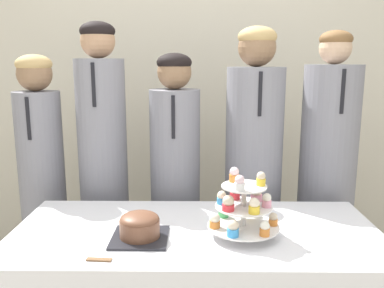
# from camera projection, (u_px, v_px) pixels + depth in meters

# --- Properties ---
(wall_back) EXTENTS (9.00, 0.06, 2.70)m
(wall_back) POSITION_uv_depth(u_px,v_px,m) (196.00, 71.00, 2.97)
(wall_back) COLOR beige
(wall_back) RESTS_ON ground_plane
(round_cake) EXTENTS (0.22, 0.22, 0.11)m
(round_cake) POSITION_uv_depth(u_px,v_px,m) (139.00, 226.00, 1.60)
(round_cake) COLOR #232328
(round_cake) RESTS_ON table
(cake_knife) EXTENTS (0.30, 0.04, 0.01)m
(cake_knife) POSITION_uv_depth(u_px,v_px,m) (114.00, 261.00, 1.43)
(cake_knife) COLOR silver
(cake_knife) RESTS_ON table
(cupcake_stand) EXTENTS (0.29, 0.29, 0.27)m
(cupcake_stand) POSITION_uv_depth(u_px,v_px,m) (242.00, 207.00, 1.62)
(cupcake_stand) COLOR silver
(cupcake_stand) RESTS_ON table
(student_0) EXTENTS (0.25, 0.25, 1.45)m
(student_0) POSITION_uv_depth(u_px,v_px,m) (43.00, 189.00, 2.27)
(student_0) COLOR gray
(student_0) RESTS_ON ground_plane
(student_1) EXTENTS (0.26, 0.27, 1.62)m
(student_1) POSITION_uv_depth(u_px,v_px,m) (104.00, 177.00, 2.25)
(student_1) COLOR gray
(student_1) RESTS_ON ground_plane
(student_2) EXTENTS (0.27, 0.28, 1.46)m
(student_2) POSITION_uv_depth(u_px,v_px,m) (175.00, 192.00, 2.26)
(student_2) COLOR gray
(student_2) RESTS_ON ground_plane
(student_3) EXTENTS (0.31, 0.31, 1.59)m
(student_3) POSITION_uv_depth(u_px,v_px,m) (253.00, 181.00, 2.25)
(student_3) COLOR gray
(student_3) RESTS_ON ground_plane
(student_4) EXTENTS (0.30, 0.31, 1.57)m
(student_4) POSITION_uv_depth(u_px,v_px,m) (326.00, 185.00, 2.25)
(student_4) COLOR gray
(student_4) RESTS_ON ground_plane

